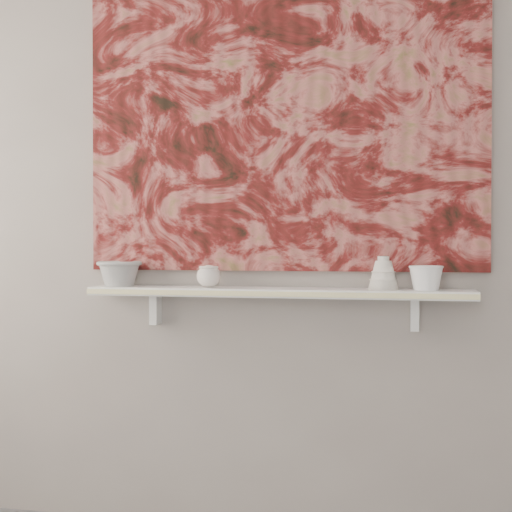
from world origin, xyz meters
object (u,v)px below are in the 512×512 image
(bowl_grey, at_px, (119,273))
(bell_vessel, at_px, (383,273))
(painting, at_px, (281,124))
(bowl_white, at_px, (426,278))
(shelf, at_px, (277,292))
(cup_cream, at_px, (209,276))

(bowl_grey, relative_size, bell_vessel, 1.45)
(painting, bearing_deg, bowl_white, -8.68)
(shelf, relative_size, bell_vessel, 11.85)
(bowl_grey, height_order, bowl_white, bowl_grey)
(painting, xyz_separation_m, bowl_white, (0.53, -0.08, -0.57))
(shelf, bearing_deg, bowl_grey, 180.00)
(painting, relative_size, bowl_grey, 8.74)
(shelf, xyz_separation_m, bowl_grey, (-0.61, 0.00, 0.06))
(bell_vessel, relative_size, bowl_white, 0.99)
(shelf, height_order, painting, painting)
(shelf, bearing_deg, painting, 90.00)
(painting, distance_m, cup_cream, 0.63)
(painting, height_order, bell_vessel, painting)
(bell_vessel, bearing_deg, cup_cream, 180.00)
(bowl_grey, bearing_deg, bowl_white, 0.00)
(cup_cream, height_order, bell_vessel, bell_vessel)
(painting, height_order, bowl_white, painting)
(shelf, height_order, bowl_white, bowl_white)
(bowl_grey, relative_size, bowl_white, 1.44)
(painting, xyz_separation_m, bowl_grey, (-0.61, -0.08, -0.56))
(shelf, relative_size, bowl_grey, 8.16)
(bell_vessel, xyz_separation_m, bowl_white, (0.15, 0.00, -0.02))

